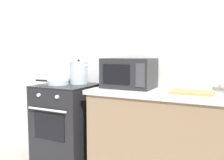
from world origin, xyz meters
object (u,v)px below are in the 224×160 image
cutting_board (192,92)px  stove (67,125)px  stock_pot (79,73)px  frying_pan (57,82)px  microwave (129,73)px

cutting_board → stove: bearing=-180.0°
stock_pot → cutting_board: bearing=-5.9°
stock_pot → frying_pan: (-0.17, -0.17, -0.10)m
microwave → stove: bearing=-173.8°
stock_pot → frying_pan: stock_pot is taller
frying_pan → microwave: bearing=8.4°
stove → microwave: (0.73, 0.08, 0.61)m
stock_pot → microwave: (0.65, -0.05, 0.02)m
stove → frying_pan: size_ratio=2.11×
frying_pan → microwave: size_ratio=0.87×
frying_pan → cutting_board: 1.45m
stove → frying_pan: bearing=-155.9°
stove → cutting_board: bearing=0.0°
microwave → cutting_board: (0.63, -0.08, -0.14)m
microwave → frying_pan: bearing=-171.6°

